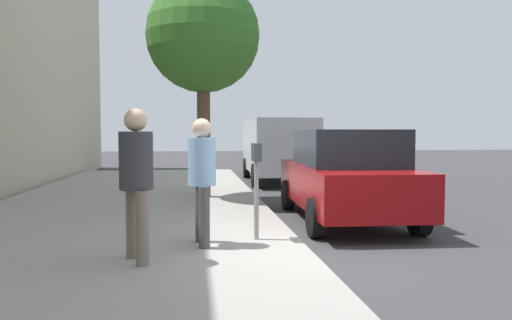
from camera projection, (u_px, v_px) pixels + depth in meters
ground_plane at (305, 255)px, 6.58m from camera, size 80.00×80.00×0.00m
sidewalk_slab at (83, 257)px, 6.19m from camera, size 28.00×6.00×0.15m
parking_meter at (256, 170)px, 6.83m from camera, size 0.36×0.12×1.41m
pedestrian_at_meter at (202, 171)px, 6.48m from camera, size 0.53×0.38×1.76m
pedestrian_bystander at (136, 171)px, 5.62m from camera, size 0.52×0.40×1.85m
parked_sedan_near at (345, 175)px, 9.06m from camera, size 4.47×2.11×1.77m
parked_van_far at (277, 146)px, 16.51m from camera, size 5.25×2.23×2.18m
street_tree at (203, 37)px, 11.35m from camera, size 2.75×2.75×5.30m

